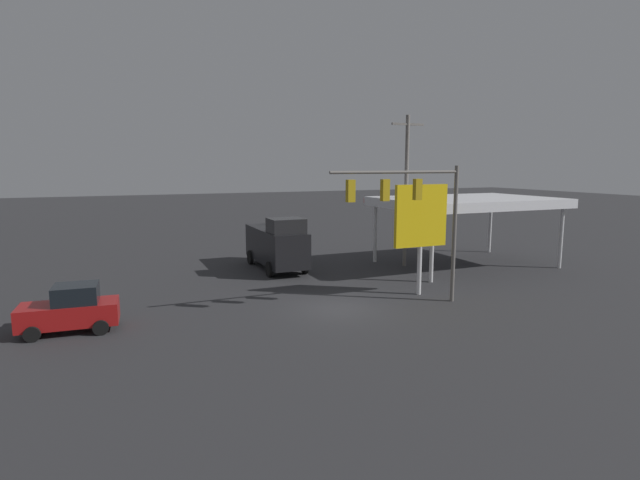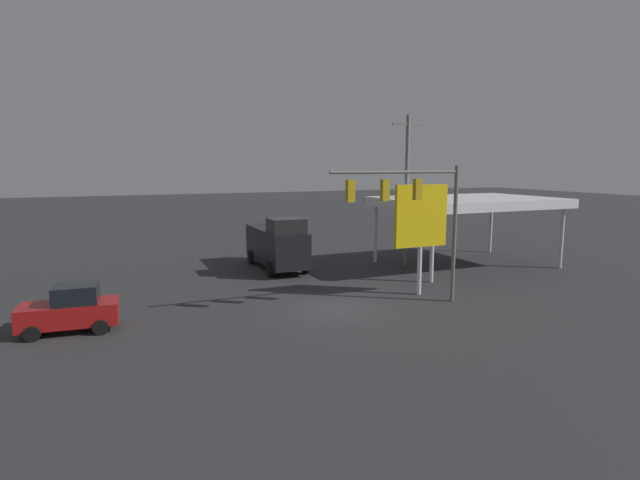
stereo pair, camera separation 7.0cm
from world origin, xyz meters
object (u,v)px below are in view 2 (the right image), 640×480
(hatchback_crossing, at_px, (71,309))
(price_sign, at_px, (421,219))
(utility_pole, at_px, (407,188))
(delivery_truck, at_px, (277,244))
(traffic_signal_assembly, at_px, (411,203))

(hatchback_crossing, bearing_deg, price_sign, -178.13)
(utility_pole, distance_m, delivery_truck, 9.42)
(utility_pole, relative_size, delivery_truck, 1.48)
(traffic_signal_assembly, relative_size, hatchback_crossing, 1.77)
(traffic_signal_assembly, bearing_deg, delivery_truck, -73.82)
(hatchback_crossing, distance_m, delivery_truck, 14.55)
(delivery_truck, bearing_deg, price_sign, 28.37)
(price_sign, distance_m, delivery_truck, 10.65)
(traffic_signal_assembly, height_order, utility_pole, utility_pole)
(utility_pole, bearing_deg, price_sign, 63.15)
(price_sign, xyz_separation_m, hatchback_crossing, (16.68, -0.57, -3.12))
(price_sign, relative_size, delivery_truck, 0.86)
(hatchback_crossing, bearing_deg, delivery_truck, -140.08)
(utility_pole, bearing_deg, traffic_signal_assembly, 58.64)
(traffic_signal_assembly, bearing_deg, utility_pole, -121.36)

